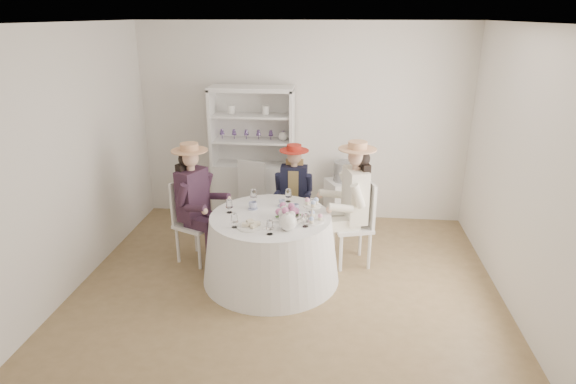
# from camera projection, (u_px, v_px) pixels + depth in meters

# --- Properties ---
(ground) EXTENTS (4.50, 4.50, 0.00)m
(ground) POSITION_uv_depth(u_px,v_px,m) (287.00, 286.00, 5.22)
(ground) COLOR brown
(ground) RESTS_ON ground
(ceiling) EXTENTS (4.50, 4.50, 0.00)m
(ceiling) POSITION_uv_depth(u_px,v_px,m) (287.00, 22.00, 4.28)
(ceiling) COLOR white
(ceiling) RESTS_ON wall_back
(wall_back) EXTENTS (4.50, 0.00, 4.50)m
(wall_back) POSITION_uv_depth(u_px,v_px,m) (302.00, 124.00, 6.62)
(wall_back) COLOR silver
(wall_back) RESTS_ON ground
(wall_front) EXTENTS (4.50, 0.00, 4.50)m
(wall_front) POSITION_uv_depth(u_px,v_px,m) (252.00, 266.00, 2.89)
(wall_front) COLOR silver
(wall_front) RESTS_ON ground
(wall_left) EXTENTS (0.00, 4.50, 4.50)m
(wall_left) POSITION_uv_depth(u_px,v_px,m) (71.00, 160.00, 4.97)
(wall_left) COLOR silver
(wall_left) RESTS_ON ground
(wall_right) EXTENTS (0.00, 4.50, 4.50)m
(wall_right) POSITION_uv_depth(u_px,v_px,m) (524.00, 174.00, 4.53)
(wall_right) COLOR silver
(wall_right) RESTS_ON ground
(tea_table) EXTENTS (1.50, 1.50, 0.75)m
(tea_table) POSITION_uv_depth(u_px,v_px,m) (271.00, 247.00, 5.26)
(tea_table) COLOR white
(tea_table) RESTS_ON ground
(hutch) EXTENTS (1.22, 0.70, 1.88)m
(hutch) POSITION_uv_depth(u_px,v_px,m) (254.00, 175.00, 6.70)
(hutch) COLOR silver
(hutch) RESTS_ON ground
(side_table) EXTENTS (0.53, 0.53, 0.63)m
(side_table) POSITION_uv_depth(u_px,v_px,m) (342.00, 202.00, 6.69)
(side_table) COLOR silver
(side_table) RESTS_ON ground
(hatbox) EXTENTS (0.35, 0.35, 0.27)m
(hatbox) POSITION_uv_depth(u_px,v_px,m) (344.00, 171.00, 6.53)
(hatbox) COLOR black
(hatbox) RESTS_ON side_table
(guest_left) EXTENTS (0.60, 0.55, 1.43)m
(guest_left) POSITION_uv_depth(u_px,v_px,m) (194.00, 197.00, 5.50)
(guest_left) COLOR silver
(guest_left) RESTS_ON ground
(guest_mid) EXTENTS (0.46, 0.48, 1.28)m
(guest_mid) POSITION_uv_depth(u_px,v_px,m) (294.00, 188.00, 6.03)
(guest_mid) COLOR silver
(guest_mid) RESTS_ON ground
(guest_right) EXTENTS (0.60, 0.56, 1.48)m
(guest_right) POSITION_uv_depth(u_px,v_px,m) (353.00, 197.00, 5.41)
(guest_right) COLOR silver
(guest_right) RESTS_ON ground
(spare_chair) EXTENTS (0.49, 0.49, 0.98)m
(spare_chair) POSITION_uv_depth(u_px,v_px,m) (255.00, 191.00, 6.48)
(spare_chair) COLOR silver
(spare_chair) RESTS_ON ground
(teacup_a) EXTENTS (0.10, 0.10, 0.07)m
(teacup_a) POSITION_uv_depth(u_px,v_px,m) (253.00, 206.00, 5.29)
(teacup_a) COLOR white
(teacup_a) RESTS_ON tea_table
(teacup_b) EXTENTS (0.08, 0.08, 0.07)m
(teacup_b) POSITION_uv_depth(u_px,v_px,m) (282.00, 203.00, 5.38)
(teacup_b) COLOR white
(teacup_b) RESTS_ON tea_table
(teacup_c) EXTENTS (0.09, 0.09, 0.07)m
(teacup_c) POSITION_uv_depth(u_px,v_px,m) (295.00, 208.00, 5.25)
(teacup_c) COLOR white
(teacup_c) RESTS_ON tea_table
(flower_bowl) EXTENTS (0.24, 0.24, 0.06)m
(flower_bowl) POSITION_uv_depth(u_px,v_px,m) (289.00, 218.00, 5.01)
(flower_bowl) COLOR white
(flower_bowl) RESTS_ON tea_table
(flower_arrangement) EXTENTS (0.20, 0.20, 0.07)m
(flower_arrangement) POSITION_uv_depth(u_px,v_px,m) (288.00, 211.00, 5.02)
(flower_arrangement) COLOR #CD66A1
(flower_arrangement) RESTS_ON tea_table
(table_teapot) EXTENTS (0.25, 0.18, 0.19)m
(table_teapot) POSITION_uv_depth(u_px,v_px,m) (288.00, 222.00, 4.78)
(table_teapot) COLOR white
(table_teapot) RESTS_ON tea_table
(sandwich_plate) EXTENTS (0.29, 0.29, 0.06)m
(sandwich_plate) POSITION_uv_depth(u_px,v_px,m) (251.00, 226.00, 4.85)
(sandwich_plate) COLOR white
(sandwich_plate) RESTS_ON tea_table
(cupcake_stand) EXTENTS (0.26, 0.26, 0.24)m
(cupcake_stand) POSITION_uv_depth(u_px,v_px,m) (312.00, 213.00, 4.98)
(cupcake_stand) COLOR white
(cupcake_stand) RESTS_ON tea_table
(stemware_set) EXTENTS (0.96, 0.97, 0.15)m
(stemware_set) POSITION_uv_depth(u_px,v_px,m) (270.00, 209.00, 5.10)
(stemware_set) COLOR white
(stemware_set) RESTS_ON tea_table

